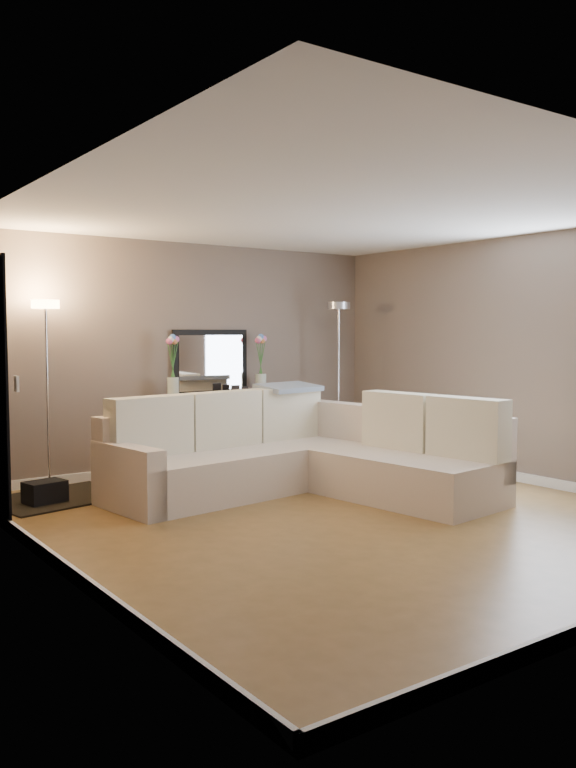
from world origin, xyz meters
TOP-DOWN VIEW (x-y plane):
  - floor at (0.00, 0.00)m, footprint 5.00×5.50m
  - ceiling at (0.00, 0.00)m, footprint 5.00×5.50m
  - wall_back at (0.00, 2.76)m, footprint 5.00×0.02m
  - wall_left at (-2.51, 0.00)m, footprint 0.02×5.50m
  - wall_right at (2.51, 0.00)m, footprint 0.02×5.50m
  - baseboard_back at (0.00, 2.73)m, footprint 5.00×0.03m
  - baseboard_left at (-2.48, 0.00)m, footprint 0.03×5.50m
  - baseboard_right at (2.48, 0.00)m, footprint 0.03×5.50m
  - switch_plate at (-2.48, 0.85)m, footprint 0.02×0.08m
  - sectional_sofa at (0.26, 0.99)m, footprint 3.10×2.78m
  - throw_blanket at (0.67, 1.72)m, footprint 0.77×0.52m
  - console_table at (0.18, 2.54)m, footprint 1.40×0.40m
  - leaning_mirror at (0.26, 2.72)m, footprint 0.99×0.07m
  - table_decor at (0.27, 2.50)m, footprint 0.59×0.13m
  - flower_vase_left at (-0.32, 2.53)m, footprint 0.16×0.13m
  - flower_vase_right at (0.86, 2.56)m, footprint 0.16×0.13m
  - floor_lamp_lit at (-1.73, 2.48)m, footprint 0.32×0.32m
  - floor_lamp_unlit at (1.78, 2.22)m, footprint 0.34×0.34m
  - charcoal_rug at (-1.76, 2.10)m, footprint 1.40×1.15m
  - black_bag at (-1.94, 1.96)m, footprint 0.39×0.31m

SIDE VIEW (x-z plane):
  - floor at x=0.00m, z-range -0.01..0.00m
  - charcoal_rug at x=-1.76m, z-range 0.00..0.02m
  - baseboard_back at x=0.00m, z-range 0.00..0.10m
  - baseboard_left at x=-2.48m, z-range 0.00..0.10m
  - baseboard_right at x=2.48m, z-range 0.00..0.10m
  - black_bag at x=-1.94m, z-range -0.01..0.21m
  - sectional_sofa at x=0.26m, z-range -0.13..0.86m
  - console_table at x=0.18m, z-range 0.05..0.91m
  - table_decor at x=0.27m, z-range 0.80..0.94m
  - throw_blanket at x=0.67m, z-range 0.94..1.03m
  - flower_vase_left at x=-0.32m, z-range 0.78..1.51m
  - flower_vase_right at x=0.86m, z-range 0.78..1.51m
  - switch_plate at x=-2.48m, z-range 1.14..1.26m
  - leaning_mirror at x=0.26m, z-range 0.84..1.62m
  - wall_back at x=0.00m, z-range 0.00..2.60m
  - wall_left at x=-2.51m, z-range 0.00..2.60m
  - wall_right at x=2.51m, z-range 0.00..2.60m
  - floor_lamp_lit at x=-1.73m, z-range 0.39..2.29m
  - floor_lamp_unlit at x=1.78m, z-range 0.40..2.36m
  - ceiling at x=0.00m, z-range 2.60..2.61m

